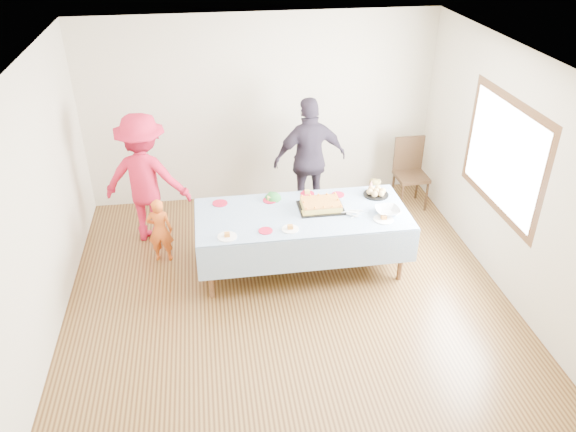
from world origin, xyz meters
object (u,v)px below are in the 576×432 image
(party_table, at_px, (302,217))
(adult_left, at_px, (145,179))
(dining_chair, at_px, (410,168))
(birthday_cake, at_px, (321,205))

(party_table, relative_size, adult_left, 1.44)
(party_table, distance_m, dining_chair, 2.32)
(adult_left, bearing_deg, party_table, 164.89)
(party_table, xyz_separation_m, adult_left, (-1.86, 1.02, 0.14))
(dining_chair, relative_size, adult_left, 0.58)
(birthday_cake, xyz_separation_m, dining_chair, (1.60, 1.33, -0.26))
(dining_chair, bearing_deg, adult_left, -174.91)
(dining_chair, xyz_separation_m, adult_left, (-3.71, -0.39, 0.30))
(birthday_cake, height_order, dining_chair, dining_chair)
(party_table, relative_size, dining_chair, 2.46)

